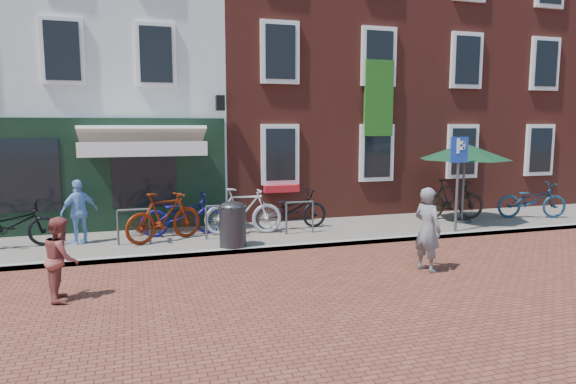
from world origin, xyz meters
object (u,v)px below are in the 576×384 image
object	(u,v)px
bicycle_4	(291,209)
bicycle_6	(532,200)
parasol	(465,148)
woman	(427,229)
litter_bin	(233,222)
cafe_person	(79,212)
parking_sign	(458,167)
boy	(61,258)
bicycle_5	(452,199)
bicycle_2	(182,214)
bicycle_3	(243,211)
bicycle_1	(164,217)
bicycle_0	(11,225)

from	to	relation	value
bicycle_4	bicycle_6	xyz separation A→B (m)	(7.27, -0.52, 0.00)
parasol	woman	world-z (taller)	parasol
litter_bin	cafe_person	xyz separation A→B (m)	(-3.31, 1.37, 0.17)
parking_sign	boy	xyz separation A→B (m)	(-9.05, -2.28, -1.09)
parasol	bicycle_5	xyz separation A→B (m)	(-0.02, 0.49, -1.50)
parasol	bicycle_5	world-z (taller)	parasol
parking_sign	bicycle_2	bearing A→B (deg)	166.67
cafe_person	bicycle_2	xyz separation A→B (m)	(2.33, 0.18, -0.22)
bicycle_3	bicycle_5	bearing A→B (deg)	-82.07
parasol	bicycle_1	distance (m)	8.32
bicycle_4	woman	bearing A→B (deg)	-166.21
woman	bicycle_6	world-z (taller)	woman
parasol	bicycle_3	size ratio (longest dim) A/B	1.29
bicycle_2	parking_sign	bearing A→B (deg)	-105.59
cafe_person	bicycle_2	size ratio (longest dim) A/B	0.74
bicycle_6	parasol	bearing A→B (deg)	106.56
bicycle_3	bicycle_4	xyz separation A→B (m)	(1.34, 0.23, -0.06)
bicycle_4	bicycle_6	distance (m)	7.29
boy	bicycle_6	xyz separation A→B (m)	(12.37, 3.30, -0.06)
parking_sign	bicycle_5	world-z (taller)	parking_sign
boy	parasol	bearing A→B (deg)	-76.34
litter_bin	woman	bearing A→B (deg)	-38.83
parasol	boy	world-z (taller)	parasol
parking_sign	boy	world-z (taller)	parking_sign
parasol	bicycle_3	world-z (taller)	parasol
cafe_person	bicycle_0	size ratio (longest dim) A/B	0.74
bicycle_3	bicycle_5	world-z (taller)	same
parking_sign	bicycle_1	size ratio (longest dim) A/B	1.25
parking_sign	bicycle_0	bearing A→B (deg)	172.56
litter_bin	bicycle_6	distance (m)	9.17
bicycle_4	boy	bearing A→B (deg)	121.28
bicycle_0	litter_bin	bearing A→B (deg)	-109.98
bicycle_4	cafe_person	bearing A→B (deg)	85.72
litter_bin	bicycle_4	distance (m)	2.37
bicycle_0	parasol	bearing A→B (deg)	-96.03
boy	cafe_person	distance (m)	3.71
litter_bin	bicycle_5	size ratio (longest dim) A/B	0.57
woman	boy	size ratio (longest dim) A/B	1.20
boy	bicycle_1	xyz separation A→B (m)	(1.82, 3.35, 0.00)
bicycle_2	bicycle_6	bearing A→B (deg)	-95.54
bicycle_0	bicycle_5	bearing A→B (deg)	-93.58
parasol	boy	size ratio (longest dim) A/B	1.83
woman	bicycle_5	world-z (taller)	woman
bicycle_1	parking_sign	bearing A→B (deg)	-122.73
woman	boy	world-z (taller)	woman
cafe_person	bicycle_5	xyz separation A→B (m)	(10.05, 0.12, -0.16)
bicycle_4	bicycle_3	bearing A→B (deg)	94.38
parking_sign	cafe_person	world-z (taller)	parking_sign
litter_bin	bicycle_0	world-z (taller)	litter_bin
litter_bin	boy	distance (m)	4.01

